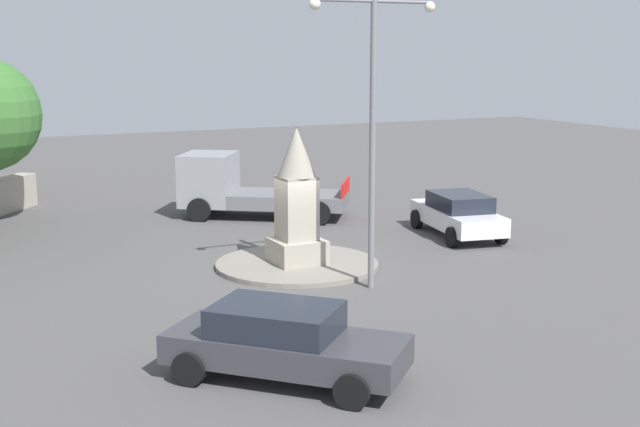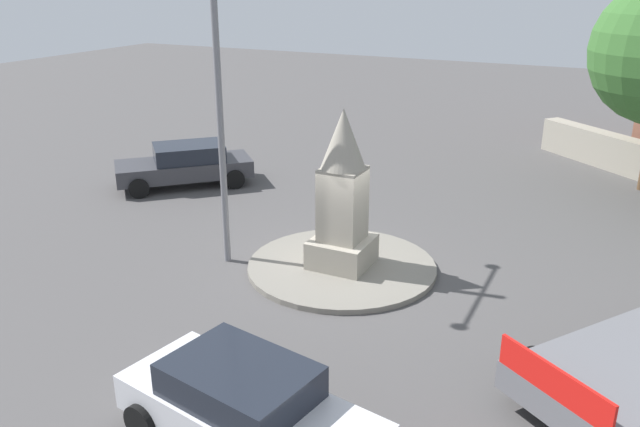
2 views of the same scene
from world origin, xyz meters
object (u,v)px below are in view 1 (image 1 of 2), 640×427
at_px(monument, 297,201).
at_px(car_dark_grey_parked_left, 283,341).
at_px(car_white_near_island, 458,214).
at_px(truck_grey_waiting, 241,188).
at_px(streetlamp, 373,106).

bearing_deg(monument, car_dark_grey_parked_left, -116.34).
bearing_deg(car_white_near_island, car_dark_grey_parked_left, -138.93).
bearing_deg(truck_grey_waiting, car_white_near_island, -50.24).
xyz_separation_m(car_dark_grey_parked_left, truck_grey_waiting, (4.91, 14.96, 0.31)).
relative_size(car_dark_grey_parked_left, truck_grey_waiting, 0.71).
height_order(streetlamp, car_dark_grey_parked_left, streetlamp).
distance_m(car_dark_grey_parked_left, car_white_near_island, 13.35).
xyz_separation_m(car_white_near_island, truck_grey_waiting, (-5.15, 6.19, 0.31)).
bearing_deg(monument, truck_grey_waiting, 80.77).
distance_m(streetlamp, car_dark_grey_parked_left, 7.57).
xyz_separation_m(monument, truck_grey_waiting, (1.22, 7.52, -0.83)).
bearing_deg(truck_grey_waiting, streetlamp, -92.28).
distance_m(monument, car_white_near_island, 6.61).
bearing_deg(truck_grey_waiting, monument, -99.23).
distance_m(monument, streetlamp, 3.99).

